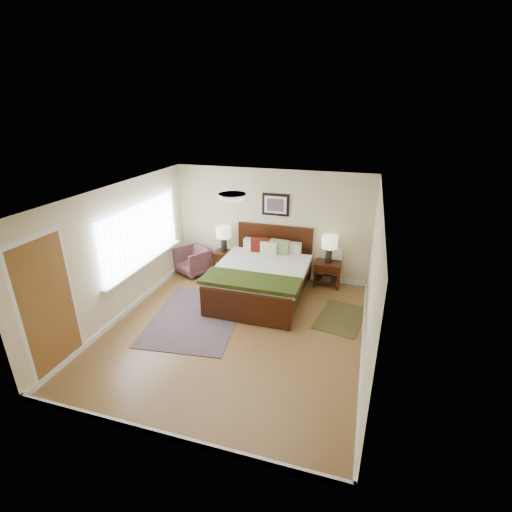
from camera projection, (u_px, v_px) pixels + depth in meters
name	position (u px, v px, depth m)	size (l,w,h in m)	color
floor	(235.00, 330.00, 6.73)	(5.00, 5.00, 0.00)	brown
back_wall	(271.00, 224.00, 8.47)	(4.50, 0.04, 2.50)	beige
front_wall	(156.00, 356.00, 4.04)	(4.50, 0.04, 2.50)	beige
left_wall	(120.00, 253.00, 6.86)	(0.04, 5.00, 2.50)	beige
right_wall	(372.00, 284.00, 5.66)	(0.04, 5.00, 2.50)	beige
ceiling	(232.00, 194.00, 5.78)	(4.50, 5.00, 0.02)	white
window	(143.00, 234.00, 7.41)	(0.11, 2.72, 1.32)	silver
door	(48.00, 307.00, 5.37)	(0.06, 1.00, 2.18)	silver
ceil_fixture	(232.00, 196.00, 5.79)	(0.44, 0.44, 0.08)	white
bed	(262.00, 272.00, 7.71)	(1.87, 2.28, 1.23)	#351607
wall_art	(276.00, 205.00, 8.24)	(0.62, 0.05, 0.50)	black
nightstand_left	(224.00, 256.00, 8.85)	(0.45, 0.41, 0.54)	#351607
nightstand_right	(327.00, 271.00, 8.23)	(0.56, 0.42, 0.56)	#351607
lamp_left	(224.00, 234.00, 8.66)	(0.34, 0.34, 0.61)	black
lamp_right	(330.00, 244.00, 8.00)	(0.34, 0.34, 0.61)	black
armchair	(193.00, 261.00, 8.86)	(0.68, 0.70, 0.64)	brown
rug_persian	(196.00, 317.00, 7.11)	(1.60, 2.26, 0.01)	#0B173A
rug_navy	(341.00, 318.00, 7.10)	(0.80, 1.20, 0.01)	black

